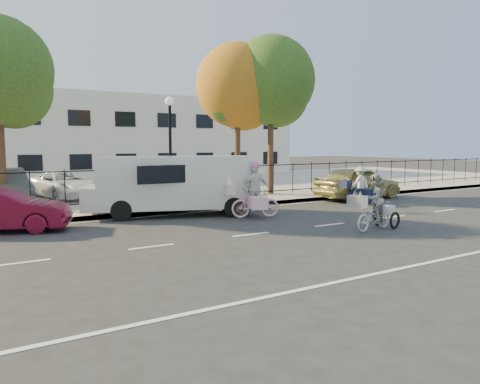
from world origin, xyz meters
TOP-DOWN VIEW (x-y plane):
  - ground at (0.00, 0.00)m, footprint 120.00×120.00m
  - road_markings at (0.00, 0.00)m, footprint 60.00×9.52m
  - curb at (0.00, 5.05)m, footprint 60.00×0.10m
  - sidewalk at (0.00, 6.10)m, footprint 60.00×2.20m
  - parking_lot at (0.00, 15.00)m, footprint 60.00×15.60m
  - iron_fence at (0.00, 7.20)m, footprint 58.00×0.06m
  - building at (0.00, 25.00)m, footprint 34.00×10.00m
  - lamppost at (0.50, 6.80)m, footprint 0.36×0.36m
  - street_sign at (-1.85, 6.80)m, footprint 0.85×0.06m
  - zebra_trike at (3.53, -1.34)m, footprint 1.98×0.93m
  - unicorn_bike at (1.77, 2.50)m, footprint 2.01×1.45m
  - bull_bike at (7.62, 3.16)m, footprint 1.76×1.20m
  - white_van at (-0.40, 4.50)m, footprint 6.47×3.72m
  - red_sedan at (-6.03, 4.25)m, footprint 4.11×2.64m
  - gold_sedan at (8.91, 4.50)m, footprint 4.57×1.98m
  - lot_car_b at (-2.86, 10.86)m, footprint 2.85×4.67m
  - lot_car_c at (-5.42, 9.69)m, footprint 1.76×4.46m
  - lot_car_d at (2.01, 10.14)m, footprint 2.20×3.87m
  - tree_west at (-5.43, 8.26)m, footprint 3.92×3.92m
  - tree_mid at (4.73, 8.26)m, footprint 4.00×4.00m
  - tree_east at (6.15, 7.52)m, footprint 4.20×4.20m

SIDE VIEW (x-z plane):
  - ground at x=0.00m, z-range 0.00..0.00m
  - road_markings at x=0.00m, z-range 0.00..0.01m
  - curb at x=0.00m, z-range 0.00..0.15m
  - sidewalk at x=0.00m, z-range 0.00..0.15m
  - parking_lot at x=0.00m, z-range 0.00..0.15m
  - red_sedan at x=-6.03m, z-range 0.00..1.28m
  - zebra_trike at x=3.53m, z-range -0.19..1.49m
  - bull_bike at x=7.62m, z-range -0.16..1.47m
  - unicorn_bike at x=1.77m, z-range -0.26..1.72m
  - lot_car_b at x=-2.86m, z-range 0.15..1.36m
  - gold_sedan at x=8.91m, z-range 0.00..1.53m
  - lot_car_d at x=2.01m, z-range 0.15..1.39m
  - lot_car_c at x=-5.42m, z-range 0.15..1.59m
  - iron_fence at x=0.00m, z-range 0.15..1.65m
  - white_van at x=-0.40m, z-range 0.11..2.24m
  - street_sign at x=-1.85m, z-range 0.52..2.32m
  - building at x=0.00m, z-range 0.00..6.00m
  - lamppost at x=0.50m, z-range 0.95..5.28m
  - tree_west at x=-5.43m, z-range 1.44..8.62m
  - tree_mid at x=4.73m, z-range 1.47..8.80m
  - tree_east at x=6.15m, z-range 1.54..9.24m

